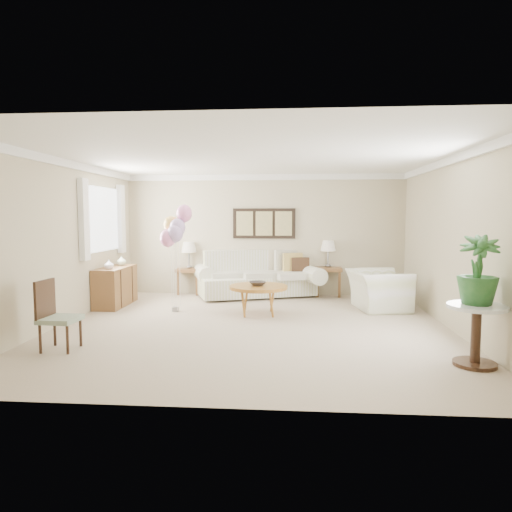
# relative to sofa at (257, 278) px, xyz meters

# --- Properties ---
(ground_plane) EXTENTS (6.00, 6.00, 0.00)m
(ground_plane) POSITION_rel_sofa_xyz_m (0.13, -2.75, -0.38)
(ground_plane) COLOR tan
(room_shell) EXTENTS (6.04, 6.04, 2.60)m
(room_shell) POSITION_rel_sofa_xyz_m (0.02, -2.66, 1.24)
(room_shell) COLOR #B9AE8A
(room_shell) RESTS_ON ground
(wall_art_triptych) EXTENTS (1.35, 0.06, 0.65)m
(wall_art_triptych) POSITION_rel_sofa_xyz_m (0.13, 0.22, 1.17)
(wall_art_triptych) COLOR black
(wall_art_triptych) RESTS_ON ground
(sofa) EXTENTS (2.95, 1.76, 0.97)m
(sofa) POSITION_rel_sofa_xyz_m (0.00, 0.00, 0.00)
(sofa) COLOR silver
(sofa) RESTS_ON ground
(end_table_left) EXTENTS (0.52, 0.48, 0.57)m
(end_table_left) POSITION_rel_sofa_xyz_m (-1.51, 0.16, 0.10)
(end_table_left) COLOR brown
(end_table_left) RESTS_ON ground
(end_table_right) EXTENTS (0.57, 0.52, 0.62)m
(end_table_right) POSITION_rel_sofa_xyz_m (1.51, 0.16, 0.14)
(end_table_right) COLOR brown
(end_table_right) RESTS_ON ground
(lamp_left) EXTENTS (0.33, 0.33, 0.58)m
(lamp_left) POSITION_rel_sofa_xyz_m (-1.51, 0.16, 0.63)
(lamp_left) COLOR gray
(lamp_left) RESTS_ON end_table_left
(lamp_right) EXTENTS (0.32, 0.32, 0.57)m
(lamp_right) POSITION_rel_sofa_xyz_m (1.51, 0.16, 0.67)
(lamp_right) COLOR gray
(lamp_right) RESTS_ON end_table_right
(coffee_table) EXTENTS (1.01, 1.01, 0.51)m
(coffee_table) POSITION_rel_sofa_xyz_m (0.16, -1.84, 0.08)
(coffee_table) COLOR #A46F2B
(coffee_table) RESTS_ON ground
(decor_bowl) EXTENTS (0.37, 0.37, 0.07)m
(decor_bowl) POSITION_rel_sofa_xyz_m (0.14, -1.84, 0.16)
(decor_bowl) COLOR #2B2522
(decor_bowl) RESTS_ON coffee_table
(armchair) EXTENTS (1.13, 1.24, 0.71)m
(armchair) POSITION_rel_sofa_xyz_m (2.32, -1.21, -0.03)
(armchair) COLOR silver
(armchair) RESTS_ON ground
(side_table) EXTENTS (0.65, 0.65, 0.71)m
(side_table) POSITION_rel_sofa_xyz_m (2.83, -4.36, 0.15)
(side_table) COLOR silver
(side_table) RESTS_ON ground
(potted_plant) EXTENTS (0.53, 0.53, 0.79)m
(potted_plant) POSITION_rel_sofa_xyz_m (2.83, -4.34, 0.72)
(potted_plant) COLOR #1C5321
(potted_plant) RESTS_ON side_table
(accent_chair) EXTENTS (0.46, 0.46, 0.90)m
(accent_chair) POSITION_rel_sofa_xyz_m (-2.27, -4.13, 0.09)
(accent_chair) COLOR gray
(accent_chair) RESTS_ON ground
(credenza) EXTENTS (0.46, 1.20, 0.74)m
(credenza) POSITION_rel_sofa_xyz_m (-2.63, -1.25, -0.01)
(credenza) COLOR brown
(credenza) RESTS_ON ground
(vase_white) EXTENTS (0.22, 0.22, 0.18)m
(vase_white) POSITION_rel_sofa_xyz_m (-2.61, -1.57, 0.44)
(vase_white) COLOR white
(vase_white) RESTS_ON credenza
(vase_sage) EXTENTS (0.22, 0.22, 0.19)m
(vase_sage) POSITION_rel_sofa_xyz_m (-2.61, -0.96, 0.45)
(vase_sage) COLOR #B4C8AA
(vase_sage) RESTS_ON credenza
(balloon_cluster) EXTENTS (0.53, 0.48, 1.92)m
(balloon_cluster) POSITION_rel_sofa_xyz_m (-1.33, -1.68, 1.11)
(balloon_cluster) COLOR gray
(balloon_cluster) RESTS_ON ground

